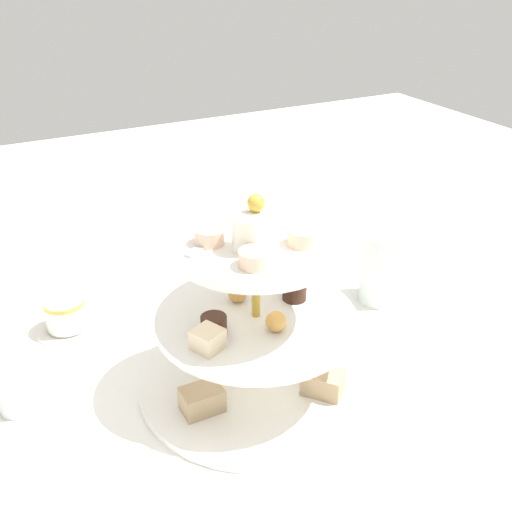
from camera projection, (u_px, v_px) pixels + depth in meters
name	position (u px, v px, depth m)	size (l,w,h in m)	color
ground_plane	(256.00, 384.00, 0.78)	(2.40, 2.40, 0.00)	white
tiered_serving_stand	(256.00, 332.00, 0.74)	(0.30, 0.30, 0.26)	white
water_glass_tall_right	(382.00, 267.00, 0.94)	(0.07, 0.07, 0.11)	silver
water_glass_short_left	(21.00, 382.00, 0.73)	(0.06, 0.06, 0.07)	silver
teacup_with_saucer	(66.00, 316.00, 0.88)	(0.09, 0.09, 0.05)	white
butter_knife_right	(190.00, 265.00, 1.06)	(0.17, 0.01, 0.00)	silver
water_glass_mid_back	(134.00, 512.00, 0.56)	(0.06, 0.06, 0.09)	silver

